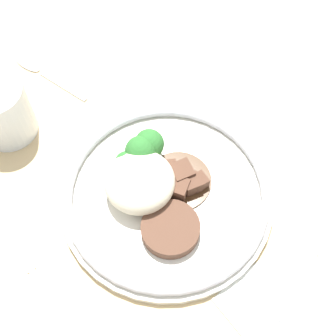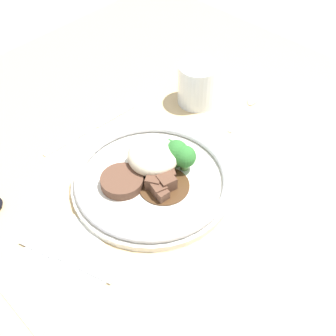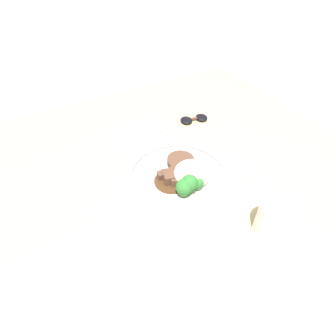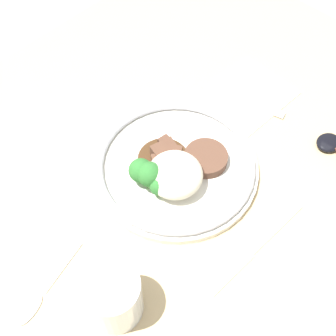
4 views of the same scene
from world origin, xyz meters
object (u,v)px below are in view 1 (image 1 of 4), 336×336
(plate, at_px, (161,190))
(knife, at_px, (34,274))
(fork, at_px, (281,320))
(juice_glass, at_px, (3,113))
(spoon, at_px, (36,70))

(plate, relative_size, knife, 1.32)
(plate, height_order, fork, plate)
(juice_glass, bearing_deg, spoon, -52.13)
(knife, bearing_deg, plate, -93.28)
(fork, xyz_separation_m, knife, (0.24, 0.19, -0.00))
(spoon, bearing_deg, juice_glass, 114.42)
(knife, bearing_deg, fork, -138.19)
(plate, distance_m, fork, 0.22)
(knife, distance_m, spoon, 0.34)
(spoon, bearing_deg, plate, 167.75)
(plate, height_order, spoon, plate)
(plate, xyz_separation_m, fork, (-0.22, -0.00, -0.02))
(plate, relative_size, spoon, 1.96)
(plate, height_order, knife, plate)
(plate, xyz_separation_m, juice_glass, (0.23, 0.10, 0.02))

